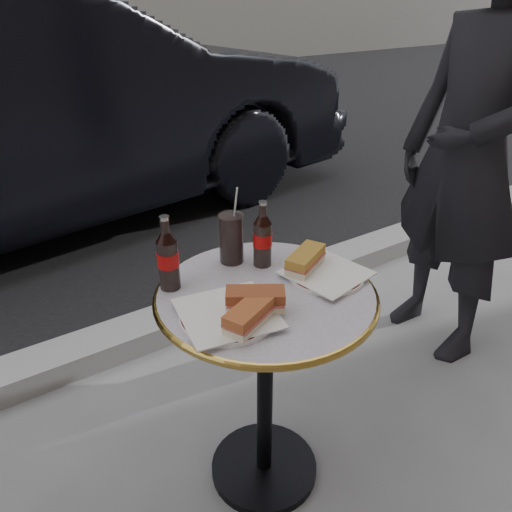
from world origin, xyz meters
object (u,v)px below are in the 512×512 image
bistro_table (265,390)px  pedestrian (469,157)px  cola_bottle_right (263,234)px  parked_car (7,110)px  cola_glass (231,238)px  plate_left (228,316)px  plate_right (326,275)px  cola_bottle_left (167,253)px

bistro_table → pedestrian: bearing=9.3°
cola_bottle_right → parked_car: parked_car is taller
parked_car → pedestrian: pedestrian is taller
cola_glass → parked_car: 2.41m
plate_left → parked_car: (-0.05, 2.65, 0.05)m
bistro_table → plate_right: bearing=-10.2°
plate_right → pedestrian: (0.92, 0.22, 0.14)m
plate_right → bistro_table: bearing=169.8°
plate_right → cola_bottle_left: 0.46m
cola_glass → pedestrian: size_ratio=0.09×
bistro_table → cola_bottle_left: size_ratio=3.38×
cola_bottle_right → cola_glass: bearing=133.3°
parked_car → cola_bottle_right: bearing=178.4°
plate_left → plate_right: 0.34m
cola_glass → pedestrian: pedestrian is taller
plate_right → cola_bottle_left: bearing=153.5°
parked_car → pedestrian: 2.75m
bistro_table → cola_glass: cola_glass is taller
plate_left → cola_glass: size_ratio=1.58×
plate_right → cola_bottle_right: cola_bottle_right is taller
plate_right → pedestrian: pedestrian is taller
plate_left → plate_right: bearing=2.9°
bistro_table → parked_car: (-0.20, 2.60, 0.42)m
plate_right → parked_car: (-0.39, 2.63, 0.05)m
parked_car → plate_right: bearing=-179.5°
plate_left → cola_glass: cola_glass is taller
bistro_table → pedestrian: 1.23m
bistro_table → cola_glass: size_ratio=4.72×
plate_right → cola_bottle_right: 0.22m
plate_left → cola_glass: 0.31m
cola_bottle_left → parked_car: 2.43m
plate_right → cola_glass: (-0.18, 0.23, 0.07)m
bistro_table → cola_bottle_right: size_ratio=3.56×
pedestrian → plate_right: bearing=-72.6°
cola_bottle_right → cola_bottle_left: bearing=173.0°
plate_left → cola_bottle_left: bearing=104.7°
pedestrian → cola_glass: bearing=-86.8°
plate_left → cola_glass: (0.16, 0.25, 0.07)m
cola_bottle_left → cola_glass: 0.23m
plate_left → cola_bottle_left: cola_bottle_left is taller
cola_bottle_right → pedestrian: (1.03, 0.05, 0.04)m
cola_bottle_right → cola_glass: size_ratio=1.32×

